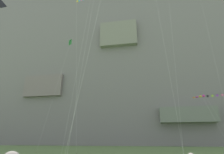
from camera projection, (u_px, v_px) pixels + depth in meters
The scene contains 5 objects.
cliff_face at pixel (122, 46), 78.04m from camera, with size 180.00×24.19×80.44m.
kite_banner_far_right at pixel (218, 97), 43.26m from camera, with size 5.16×4.09×12.32m.
kite_diamond_mid_right at pixel (69, 46), 37.39m from camera, with size 3.26×3.63×22.16m.
kite_banner_mid_center at pixel (83, 8), 42.22m from camera, with size 4.30×5.18×34.16m.
kite_windsock_far_left at pixel (201, 97), 41.25m from camera, with size 4.84×3.12×11.73m.
Camera 1 is at (8.11, -8.11, 2.16)m, focal length 28.92 mm.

